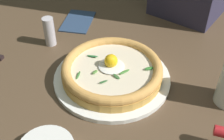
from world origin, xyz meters
name	(u,v)px	position (x,y,z in m)	size (l,w,h in m)	color
ground_plane	(128,92)	(0.00, 0.00, -0.01)	(2.40, 2.40, 0.03)	brown
pizza_plate	(112,78)	(0.05, -0.01, 0.01)	(0.30, 0.30, 0.01)	white
pizza	(112,70)	(0.05, -0.01, 0.03)	(0.25, 0.25, 0.06)	gold
folded_napkin	(78,21)	(0.27, -0.23, 0.00)	(0.14, 0.09, 0.01)	navy
pepper_shaker	(49,32)	(0.28, -0.08, 0.04)	(0.03, 0.03, 0.09)	silver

